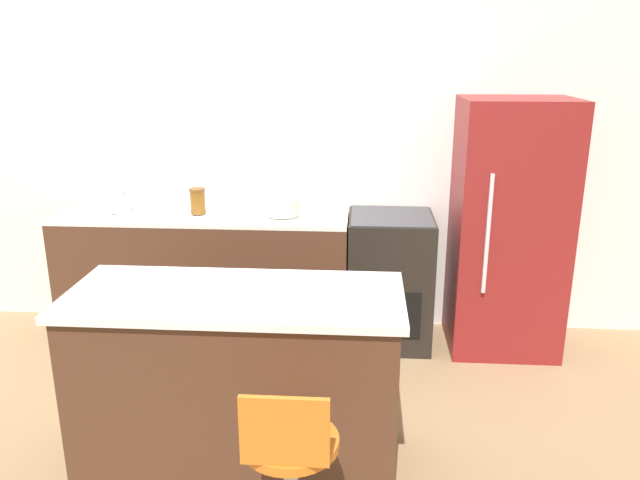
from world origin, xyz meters
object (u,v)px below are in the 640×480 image
mixing_bowl (283,207)px  stool_chair (290,474)px  refrigerator (508,228)px  kettle (121,201)px  oven_range (389,280)px

mixing_bowl → stool_chair: bearing=-82.2°
refrigerator → kettle: (-2.72, -0.01, 0.15)m
oven_range → kettle: bearing=-179.3°
oven_range → refrigerator: bearing=-1.1°
refrigerator → stool_chair: refrigerator is taller
kettle → oven_range: bearing=0.7°
refrigerator → oven_range: bearing=178.9°
oven_range → refrigerator: refrigerator is taller
oven_range → kettle: 2.00m
refrigerator → stool_chair: 2.49m
oven_range → refrigerator: (0.80, -0.02, 0.41)m
refrigerator → mixing_bowl: bearing=-179.7°
oven_range → stool_chair: 2.16m
stool_chair → kettle: 2.60m
oven_range → stool_chair: size_ratio=1.11×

